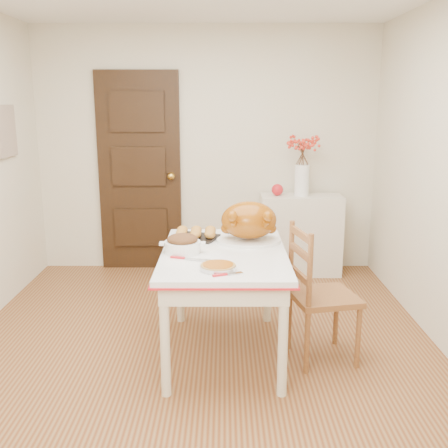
{
  "coord_description": "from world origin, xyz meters",
  "views": [
    {
      "loc": [
        0.18,
        -3.43,
        1.77
      ],
      "look_at": [
        0.18,
        0.05,
        0.94
      ],
      "focal_mm": 41.78,
      "sensor_mm": 36.0,
      "label": 1
    }
  ],
  "objects_px": {
    "kitchen_table": "(224,303)",
    "turkey_platter": "(249,222)",
    "sideboard": "(300,235)",
    "pumpkin_pie": "(218,266)",
    "chair_oak": "(324,293)"
  },
  "relations": [
    {
      "from": "chair_oak",
      "to": "turkey_platter",
      "type": "bearing_deg",
      "value": 46.95
    },
    {
      "from": "kitchen_table",
      "to": "pumpkin_pie",
      "type": "relative_size",
      "value": 5.67
    },
    {
      "from": "turkey_platter",
      "to": "kitchen_table",
      "type": "bearing_deg",
      "value": -122.18
    },
    {
      "from": "sideboard",
      "to": "chair_oak",
      "type": "bearing_deg",
      "value": -93.22
    },
    {
      "from": "kitchen_table",
      "to": "pumpkin_pie",
      "type": "height_order",
      "value": "pumpkin_pie"
    },
    {
      "from": "pumpkin_pie",
      "to": "chair_oak",
      "type": "bearing_deg",
      "value": 24.22
    },
    {
      "from": "pumpkin_pie",
      "to": "sideboard",
      "type": "bearing_deg",
      "value": 69.27
    },
    {
      "from": "sideboard",
      "to": "pumpkin_pie",
      "type": "xyz_separation_m",
      "value": [
        -0.82,
        -2.18,
        0.37
      ]
    },
    {
      "from": "sideboard",
      "to": "kitchen_table",
      "type": "bearing_deg",
      "value": -113.85
    },
    {
      "from": "kitchen_table",
      "to": "turkey_platter",
      "type": "relative_size",
      "value": 2.71
    },
    {
      "from": "sideboard",
      "to": "turkey_platter",
      "type": "xyz_separation_m",
      "value": [
        -0.61,
        -1.55,
        0.49
      ]
    },
    {
      "from": "turkey_platter",
      "to": "sideboard",
      "type": "bearing_deg",
      "value": 73.72
    },
    {
      "from": "chair_oak",
      "to": "pumpkin_pie",
      "type": "bearing_deg",
      "value": 102.46
    },
    {
      "from": "sideboard",
      "to": "chair_oak",
      "type": "xyz_separation_m",
      "value": [
        -0.1,
        -1.86,
        0.07
      ]
    },
    {
      "from": "chair_oak",
      "to": "pumpkin_pie",
      "type": "xyz_separation_m",
      "value": [
        -0.72,
        -0.32,
        0.3
      ]
    }
  ]
}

